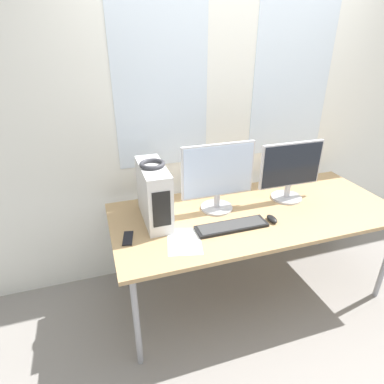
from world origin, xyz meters
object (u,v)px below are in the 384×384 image
Objects in this scene: mouse at (272,219)px; monitor_right_near at (290,170)px; monitor_main at (218,176)px; cell_phone at (128,238)px; keyboard at (232,226)px; pc_tower at (154,194)px; headphones at (152,164)px.

monitor_right_near is at bearing 42.91° from mouse.
monitor_main reaches higher than cell_phone.
mouse is (0.30, -0.01, 0.01)m from keyboard.
monitor_right_near reaches higher than pc_tower.
monitor_right_near is 0.46m from mouse.
pc_tower is 0.93× the size of keyboard.
pc_tower reaches higher than keyboard.
keyboard reaches higher than cell_phone.
cell_phone is (-0.69, -0.20, -0.26)m from monitor_main.
monitor_right_near is at bearing 23.77° from keyboard.
pc_tower is at bearing -178.92° from monitor_main.
mouse reaches higher than cell_phone.
pc_tower reaches higher than cell_phone.
monitor_main is at bearing 136.22° from mouse.
headphones reaches higher than pc_tower.
headphones is 0.34× the size of keyboard.
keyboard is (0.47, -0.27, -0.19)m from pc_tower.
monitor_main is 0.38m from keyboard.
cell_phone is at bearing -172.03° from monitor_right_near.
monitor_right_near reaches higher than keyboard.
cell_phone is (-1.28, -0.18, -0.24)m from monitor_right_near.
monitor_right_near is at bearing -0.43° from headphones.
pc_tower is 0.48m from monitor_main.
mouse is at bearing -1.83° from keyboard.
headphones is 0.33× the size of monitor_right_near.
keyboard is (0.47, -0.27, -0.41)m from headphones.
mouse is at bearing -137.09° from monitor_right_near.
monitor_main is at bearing 178.46° from monitor_right_near.
monitor_main is 1.06× the size of monitor_right_near.
monitor_right_near is at bearing -1.54° from monitor_main.
keyboard is 0.30m from mouse.
headphones is 1.58× the size of mouse.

